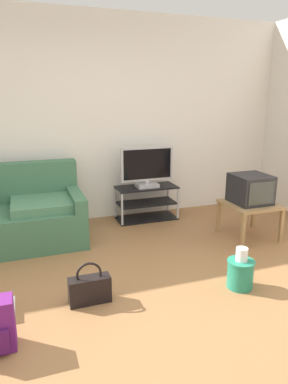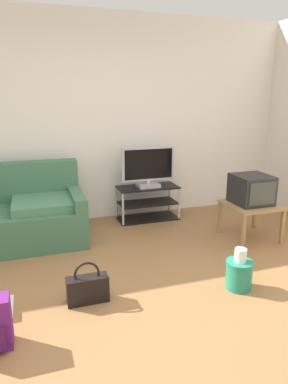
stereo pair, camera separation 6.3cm
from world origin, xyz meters
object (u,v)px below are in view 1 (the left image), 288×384
(crt_tv, at_px, (250,189))
(handbag, at_px, (90,289))
(cleaning_bucket, at_px, (240,271))
(side_table, at_px, (250,208))
(tv_stand, at_px, (146,203))
(flat_tv, at_px, (147,167))

(crt_tv, bearing_deg, handbag, -159.43)
(handbag, relative_size, cleaning_bucket, 0.95)
(side_table, relative_size, handbag, 1.61)
(crt_tv, xyz_separation_m, cleaning_bucket, (-0.77, -0.99, -0.44))
(tv_stand, distance_m, crt_tv, 1.43)
(tv_stand, distance_m, side_table, 1.40)
(side_table, xyz_separation_m, cleaning_bucket, (-0.77, -0.97, -0.22))
(crt_tv, distance_m, cleaning_bucket, 1.33)
(flat_tv, distance_m, cleaning_bucket, 2.06)
(side_table, bearing_deg, flat_tv, 133.24)
(flat_tv, relative_size, crt_tv, 1.71)
(flat_tv, xyz_separation_m, side_table, (0.94, -1.00, -0.36))
(flat_tv, height_order, handbag, flat_tv)
(tv_stand, relative_size, crt_tv, 1.96)
(flat_tv, bearing_deg, handbag, -122.76)
(flat_tv, distance_m, crt_tv, 1.37)
(tv_stand, distance_m, cleaning_bucket, 2.00)
(flat_tv, xyz_separation_m, cleaning_bucket, (0.17, -1.97, -0.58))
(side_table, distance_m, handbag, 2.23)
(side_table, relative_size, crt_tv, 1.37)
(side_table, bearing_deg, handbag, -159.82)
(tv_stand, relative_size, handbag, 2.30)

